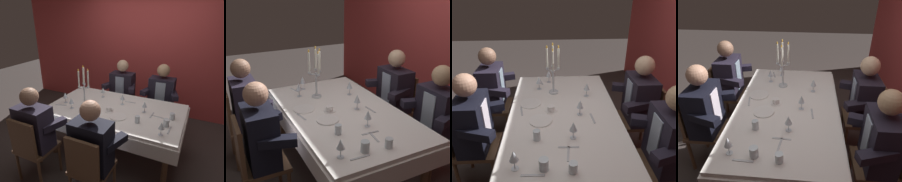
{
  "view_description": "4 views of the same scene",
  "coord_description": "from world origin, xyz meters",
  "views": [
    {
      "loc": [
        1.06,
        -2.35,
        2.02
      ],
      "look_at": [
        -0.08,
        0.05,
        0.97
      ],
      "focal_mm": 31.88,
      "sensor_mm": 36.0,
      "label": 1
    },
    {
      "loc": [
        2.36,
        -1.23,
        2.02
      ],
      "look_at": [
        -0.1,
        0.0,
        0.92
      ],
      "focal_mm": 44.9,
      "sensor_mm": 36.0,
      "label": 2
    },
    {
      "loc": [
        1.97,
        -0.11,
        1.98
      ],
      "look_at": [
        -0.19,
        0.01,
        0.89
      ],
      "focal_mm": 36.52,
      "sensor_mm": 36.0,
      "label": 3
    },
    {
      "loc": [
        2.0,
        0.22,
        2.06
      ],
      "look_at": [
        -0.05,
        0.03,
        0.9
      ],
      "focal_mm": 35.18,
      "sensor_mm": 36.0,
      "label": 4
    }
  ],
  "objects": [
    {
      "name": "wine_glass_3",
      "position": [
        -0.57,
        -0.27,
        0.86
      ],
      "size": [
        0.07,
        0.07,
        0.16
      ],
      "color": "silver",
      "rests_on": "dining_table"
    },
    {
      "name": "coffee_cup_0",
      "position": [
        -0.04,
        -0.13,
        0.77
      ],
      "size": [
        0.13,
        0.12,
        0.06
      ],
      "color": "white",
      "rests_on": "dining_table"
    },
    {
      "name": "seated_diner_0",
      "position": [
        -0.68,
        -0.89,
        0.74
      ],
      "size": [
        0.63,
        0.48,
        1.24
      ],
      "color": "brown",
      "rests_on": "ground_plane"
    },
    {
      "name": "water_tumbler_2",
      "position": [
        0.41,
        -0.25,
        0.79
      ],
      "size": [
        0.06,
        0.06,
        0.09
      ],
      "primitive_type": "cylinder",
      "color": "silver",
      "rests_on": "dining_table"
    },
    {
      "name": "dinner_plate_0",
      "position": [
        0.14,
        -0.23,
        0.75
      ],
      "size": [
        0.22,
        0.22,
        0.01
      ],
      "primitive_type": "cylinder",
      "color": "white",
      "rests_on": "dining_table"
    },
    {
      "name": "dinner_plate_1",
      "position": [
        -0.2,
        -0.35,
        0.75
      ],
      "size": [
        0.23,
        0.23,
        0.01
      ],
      "primitive_type": "cylinder",
      "color": "white",
      "rests_on": "dining_table"
    },
    {
      "name": "water_tumbler_1",
      "position": [
        0.76,
        -0.19,
        0.79
      ],
      "size": [
        0.07,
        0.07,
        0.09
      ],
      "primitive_type": "cylinder",
      "color": "silver",
      "rests_on": "dining_table"
    },
    {
      "name": "fork_2",
      "position": [
        0.53,
        0.01,
        0.74
      ],
      "size": [
        0.03,
        0.17,
        0.01
      ],
      "primitive_type": "cube",
      "rotation": [
        0.0,
        0.0,
        1.52
      ],
      "color": "#B7B7BC",
      "rests_on": "dining_table"
    },
    {
      "name": "spoon_5",
      "position": [
        -0.05,
        -0.43,
        0.74
      ],
      "size": [
        0.17,
        0.05,
        0.01
      ],
      "primitive_type": "cube",
      "rotation": [
        0.0,
        0.0,
        0.18
      ],
      "color": "#B7B7BC",
      "rests_on": "dining_table"
    },
    {
      "name": "fork_1",
      "position": [
        0.61,
        -0.0,
        0.74
      ],
      "size": [
        0.17,
        0.04,
        0.01
      ],
      "primitive_type": "cube",
      "rotation": [
        0.0,
        0.0,
        -0.1
      ],
      "color": "#B7B7BC",
      "rests_on": "dining_table"
    },
    {
      "name": "seated_diner_3",
      "position": [
        0.47,
        0.89,
        0.74
      ],
      "size": [
        0.63,
        0.48,
        1.24
      ],
      "color": "brown",
      "rests_on": "ground_plane"
    },
    {
      "name": "wine_glass_4",
      "position": [
        0.41,
        0.06,
        0.85
      ],
      "size": [
        0.07,
        0.07,
        0.16
      ],
      "color": "silver",
      "rests_on": "dining_table"
    },
    {
      "name": "fork_3",
      "position": [
        0.12,
        0.27,
        0.74
      ],
      "size": [
        0.17,
        0.03,
        0.01
      ],
      "primitive_type": "cube",
      "rotation": [
        0.0,
        0.0,
        0.09
      ],
      "color": "#B7B7BC",
      "rests_on": "dining_table"
    },
    {
      "name": "wine_glass_1",
      "position": [
        0.74,
        -0.4,
        0.85
      ],
      "size": [
        0.07,
        0.07,
        0.16
      ],
      "color": "silver",
      "rests_on": "dining_table"
    },
    {
      "name": "seated_diner_1",
      "position": [
        -0.26,
        0.89,
        0.74
      ],
      "size": [
        0.63,
        0.48,
        1.24
      ],
      "color": "brown",
      "rests_on": "ground_plane"
    },
    {
      "name": "dining_table",
      "position": [
        0.0,
        0.0,
        0.62
      ],
      "size": [
        1.94,
        1.14,
        0.74
      ],
      "color": "white",
      "rests_on": "ground_plane"
    },
    {
      "name": "wine_glass_0",
      "position": [
        -0.77,
        -0.16,
        0.85
      ],
      "size": [
        0.07,
        0.07,
        0.16
      ],
      "color": "silver",
      "rests_on": "dining_table"
    },
    {
      "name": "fork_0",
      "position": [
        -0.77,
        -0.26,
        0.74
      ],
      "size": [
        0.17,
        0.07,
        0.01
      ],
      "primitive_type": "cube",
      "rotation": [
        0.0,
        0.0,
        0.29
      ],
      "color": "#B7B7BC",
      "rests_on": "dining_table"
    },
    {
      "name": "candelabra",
      "position": [
        -0.46,
        -0.1,
        1.01
      ],
      "size": [
        0.15,
        0.17,
        0.61
      ],
      "color": "silver",
      "rests_on": "dining_table"
    },
    {
      "name": "ground_plane",
      "position": [
        0.0,
        0.0,
        0.0
      ],
      "size": [
        12.0,
        12.0,
        0.0
      ],
      "primitive_type": "plane",
      "color": "#3B322F"
    },
    {
      "name": "seated_diner_2",
      "position": [
        0.13,
        -0.89,
        0.74
      ],
      "size": [
        0.63,
        0.48,
        1.24
      ],
      "color": "brown",
      "rests_on": "ground_plane"
    },
    {
      "name": "water_tumbler_0",
      "position": [
        0.79,
        0.02,
        0.78
      ],
      "size": [
        0.07,
        0.07,
        0.08
      ],
      "primitive_type": "cylinder",
      "color": "silver",
      "rests_on": "dining_table"
    },
    {
      "name": "wine_glass_5",
      "position": [
        -0.35,
        0.28,
        0.85
      ],
      "size": [
        0.07,
        0.07,
        0.16
      ],
      "color": "silver",
      "rests_on": "dining_table"
    },
    {
      "name": "wine_glass_2",
      "position": [
        0.04,
        0.16,
        0.86
      ],
      "size": [
        0.07,
        0.07,
        0.16
      ],
      "color": "silver",
      "rests_on": "dining_table"
    },
    {
      "name": "spoon_4",
      "position": [
        0.81,
        -0.26,
        0.74
      ],
      "size": [
        0.02,
        0.17,
        0.01
      ],
      "primitive_type": "cube",
      "rotation": [
        0.0,
        0.0,
        1.54
      ],
      "color": "#B7B7BC",
      "rests_on": "dining_table"
    }
  ]
}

